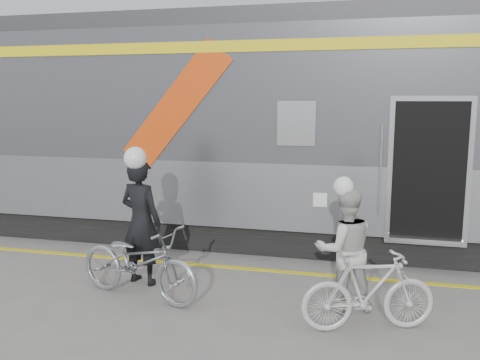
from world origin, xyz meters
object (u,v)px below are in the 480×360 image
(man, at_px, (141,222))
(bicycle_left, at_px, (138,262))
(bicycle_right, at_px, (369,291))
(woman, at_px, (345,249))

(man, relative_size, bicycle_left, 0.95)
(bicycle_right, bearing_deg, woman, 9.54)
(woman, bearing_deg, man, -24.08)
(bicycle_left, bearing_deg, bicycle_right, -79.82)
(woman, bearing_deg, bicycle_right, 99.54)
(bicycle_left, relative_size, woman, 1.22)
(woman, height_order, bicycle_right, woman)
(man, distance_m, bicycle_left, 0.71)
(man, xyz_separation_m, woman, (2.87, -0.25, -0.13))
(man, bearing_deg, bicycle_right, -179.18)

